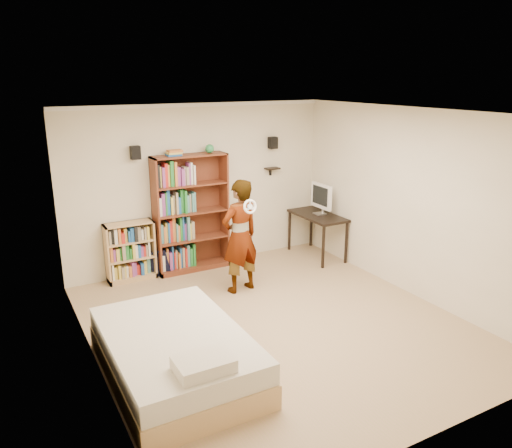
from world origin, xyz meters
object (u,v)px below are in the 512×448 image
Objects in this scene: person at (240,236)px; low_bookshelf at (130,252)px; computer_desk at (317,235)px; tall_bookshelf at (191,214)px; daybed at (175,349)px.

low_bookshelf is at bearing -52.68° from person.
low_bookshelf is 3.24m from computer_desk.
computer_desk is at bearing -171.13° from person.
low_bookshelf is 1.82m from person.
tall_bookshelf is 0.91× the size of daybed.
computer_desk is at bearing -9.18° from low_bookshelf.
low_bookshelf reaches higher than computer_desk.
tall_bookshelf is 3.16m from daybed.
daybed is (-1.32, -2.80, -0.65)m from tall_bookshelf.
computer_desk is at bearing -12.47° from tall_bookshelf.
person is at bearing -41.82° from low_bookshelf.
person is (0.30, -1.15, -0.11)m from tall_bookshelf.
daybed is at bearing -95.91° from low_bookshelf.
computer_desk is 4.19m from daybed.
low_bookshelf is (-1.02, 0.04, -0.49)m from tall_bookshelf.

